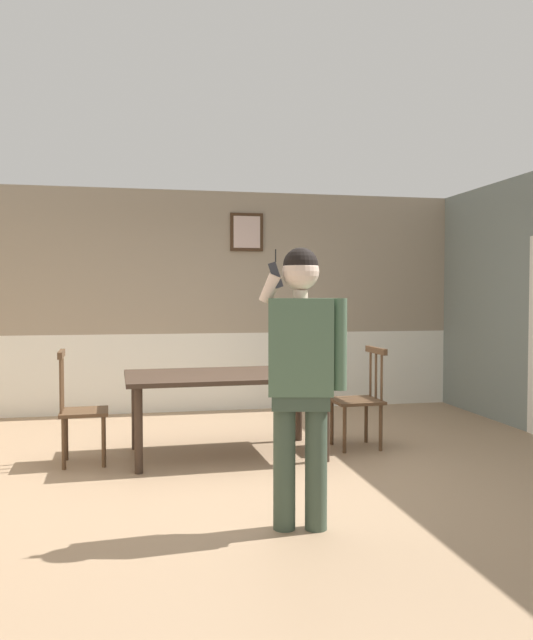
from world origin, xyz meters
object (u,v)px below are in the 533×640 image
object	(u,v)px
dining_table	(227,382)
person_figure	(302,366)
chair_near_window	(80,409)
chair_by_doorway	(360,398)

from	to	relation	value
dining_table	person_figure	xyz separation A→B (m)	(0.21, -1.94, 0.35)
dining_table	person_figure	world-z (taller)	person_figure
dining_table	person_figure	bearing A→B (deg)	-83.96
chair_near_window	dining_table	bearing A→B (deg)	89.51
dining_table	chair_by_doorway	size ratio (longest dim) A/B	1.92
chair_by_doorway	person_figure	size ratio (longest dim) A/B	0.55
dining_table	chair_by_doorway	world-z (taller)	chair_by_doorway
dining_table	chair_by_doorway	bearing A→B (deg)	1.99
person_figure	chair_near_window	bearing A→B (deg)	-39.49
person_figure	chair_by_doorway	bearing A→B (deg)	-106.91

